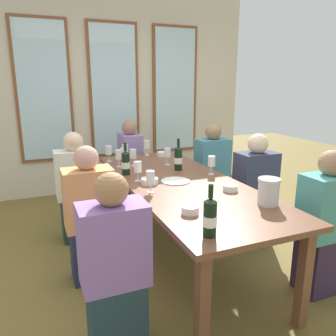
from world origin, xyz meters
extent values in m
plane|color=brown|center=(0.00, 0.00, 0.00)|extent=(12.00, 12.00, 0.00)
cube|color=beige|center=(0.00, 2.34, 1.45)|extent=(4.13, 0.06, 2.90)
cube|color=brown|center=(-0.95, 2.29, 1.45)|extent=(0.72, 0.03, 1.88)
cube|color=silver|center=(-0.95, 2.28, 1.45)|extent=(0.64, 0.01, 1.80)
cube|color=brown|center=(0.00, 2.29, 1.45)|extent=(0.72, 0.03, 1.88)
cube|color=silver|center=(0.00, 2.28, 1.45)|extent=(0.64, 0.01, 1.80)
cube|color=brown|center=(0.95, 2.29, 1.45)|extent=(0.72, 0.03, 1.88)
cube|color=silver|center=(0.95, 2.28, 1.45)|extent=(0.64, 0.01, 1.80)
cube|color=brown|center=(0.00, 0.00, 0.72)|extent=(0.93, 2.41, 0.04)
cube|color=brown|center=(-0.37, -1.11, 0.35)|extent=(0.07, 0.07, 0.70)
cube|color=brown|center=(0.37, -1.11, 0.35)|extent=(0.07, 0.07, 0.70)
cube|color=brown|center=(-0.37, 1.11, 0.35)|extent=(0.07, 0.07, 0.70)
cube|color=brown|center=(0.37, 1.11, 0.35)|extent=(0.07, 0.07, 0.70)
cylinder|color=white|center=(-0.05, 0.00, 0.74)|extent=(0.25, 0.25, 0.01)
cylinder|color=silver|center=(0.33, -0.76, 0.82)|extent=(0.14, 0.14, 0.17)
cylinder|color=silver|center=(0.33, -0.76, 0.92)|extent=(0.16, 0.16, 0.02)
cylinder|color=black|center=(-0.30, -1.03, 0.84)|extent=(0.07, 0.08, 0.20)
cone|color=black|center=(-0.30, -1.03, 0.95)|extent=(0.07, 0.08, 0.02)
cylinder|color=black|center=(-0.30, -1.03, 1.00)|extent=(0.03, 0.03, 0.08)
cylinder|color=white|center=(-0.30, -1.03, 0.83)|extent=(0.08, 0.08, 0.06)
cylinder|color=black|center=(0.14, 0.35, 0.85)|extent=(0.08, 0.07, 0.21)
cone|color=black|center=(0.14, 0.35, 0.96)|extent=(0.08, 0.07, 0.02)
cylinder|color=black|center=(0.14, 0.35, 1.01)|extent=(0.03, 0.03, 0.08)
cylinder|color=#F7E4D0|center=(0.14, 0.35, 0.84)|extent=(0.08, 0.08, 0.06)
cylinder|color=black|center=(-0.38, 0.39, 0.84)|extent=(0.07, 0.07, 0.20)
cone|color=black|center=(-0.38, 0.39, 0.95)|extent=(0.07, 0.07, 0.02)
cylinder|color=black|center=(-0.38, 0.39, 1.00)|extent=(0.03, 0.03, 0.08)
cylinder|color=silver|center=(-0.38, 0.39, 0.83)|extent=(0.08, 0.08, 0.06)
cylinder|color=white|center=(0.23, 1.01, 0.76)|extent=(0.12, 0.12, 0.05)
cylinder|color=white|center=(0.25, -0.39, 0.76)|extent=(0.12, 0.12, 0.05)
cylinder|color=silver|center=(-0.27, 0.03, 0.76)|extent=(0.15, 0.15, 0.05)
cylinder|color=white|center=(-0.25, -0.70, 0.77)|extent=(0.11, 0.11, 0.05)
cylinder|color=white|center=(-0.41, 0.97, 0.74)|extent=(0.06, 0.06, 0.00)
cylinder|color=white|center=(-0.41, 0.97, 0.78)|extent=(0.01, 0.01, 0.07)
cylinder|color=white|center=(-0.41, 0.97, 0.87)|extent=(0.07, 0.07, 0.09)
cylinder|color=white|center=(-0.29, 0.79, 0.74)|extent=(0.06, 0.06, 0.00)
cylinder|color=white|center=(-0.29, 0.79, 0.78)|extent=(0.01, 0.01, 0.07)
cylinder|color=white|center=(-0.29, 0.79, 0.87)|extent=(0.07, 0.07, 0.09)
cylinder|color=#590C19|center=(-0.29, 0.79, 0.83)|extent=(0.06, 0.06, 0.02)
cylinder|color=white|center=(-0.22, 0.68, 0.74)|extent=(0.06, 0.06, 0.00)
cylinder|color=white|center=(-0.22, 0.68, 0.78)|extent=(0.01, 0.01, 0.07)
cylinder|color=white|center=(-0.22, 0.68, 0.87)|extent=(0.07, 0.07, 0.09)
cylinder|color=white|center=(0.12, 0.59, 0.74)|extent=(0.06, 0.06, 0.00)
cylinder|color=white|center=(0.12, 0.59, 0.78)|extent=(0.01, 0.01, 0.07)
cylinder|color=white|center=(0.12, 0.59, 0.87)|extent=(0.07, 0.07, 0.09)
cylinder|color=#590C19|center=(0.12, 0.59, 0.84)|extent=(0.06, 0.06, 0.04)
cylinder|color=white|center=(-0.37, 0.70, 0.74)|extent=(0.06, 0.06, 0.00)
cylinder|color=white|center=(-0.37, 0.70, 0.78)|extent=(0.01, 0.01, 0.07)
cylinder|color=white|center=(-0.37, 0.70, 0.87)|extent=(0.07, 0.07, 0.09)
cylinder|color=white|center=(0.08, 1.12, 0.74)|extent=(0.06, 0.06, 0.00)
cylinder|color=white|center=(0.08, 1.12, 0.78)|extent=(0.01, 0.01, 0.07)
cylinder|color=white|center=(0.08, 1.12, 0.87)|extent=(0.07, 0.07, 0.09)
cylinder|color=white|center=(-0.22, 0.98, 0.74)|extent=(0.06, 0.06, 0.00)
cylinder|color=white|center=(-0.22, 0.98, 0.78)|extent=(0.01, 0.01, 0.07)
cylinder|color=white|center=(-0.22, 0.98, 0.87)|extent=(0.07, 0.07, 0.09)
cylinder|color=beige|center=(-0.22, 0.98, 0.83)|extent=(0.06, 0.06, 0.03)
cylinder|color=white|center=(-0.34, -0.19, 0.74)|extent=(0.06, 0.06, 0.00)
cylinder|color=white|center=(-0.34, -0.19, 0.78)|extent=(0.01, 0.01, 0.07)
cylinder|color=white|center=(-0.34, -0.19, 0.87)|extent=(0.07, 0.07, 0.09)
cylinder|color=maroon|center=(-0.34, -0.19, 0.84)|extent=(0.06, 0.06, 0.03)
cylinder|color=white|center=(-0.34, 0.15, 0.74)|extent=(0.06, 0.06, 0.00)
cylinder|color=white|center=(-0.34, 0.15, 0.78)|extent=(0.01, 0.01, 0.07)
cylinder|color=white|center=(-0.34, 0.15, 0.87)|extent=(0.07, 0.07, 0.09)
cylinder|color=#590C19|center=(-0.34, 0.15, 0.84)|extent=(0.06, 0.06, 0.04)
cylinder|color=white|center=(0.36, 0.09, 0.74)|extent=(0.06, 0.06, 0.00)
cylinder|color=white|center=(0.36, 0.09, 0.78)|extent=(0.01, 0.01, 0.07)
cylinder|color=white|center=(0.36, 0.09, 0.87)|extent=(0.07, 0.07, 0.09)
cylinder|color=beige|center=(0.36, 0.09, 0.84)|extent=(0.06, 0.06, 0.04)
cube|color=#233842|center=(-0.79, -0.84, 0.23)|extent=(0.32, 0.24, 0.45)
cube|color=#8E68B9|center=(-0.79, -0.84, 0.69)|extent=(0.38, 0.24, 0.48)
sphere|color=#A3724B|center=(-0.79, -0.84, 1.02)|extent=(0.19, 0.19, 0.19)
cube|color=#31233D|center=(0.79, -0.85, 0.23)|extent=(0.32, 0.24, 0.45)
cube|color=teal|center=(0.79, -0.85, 0.69)|extent=(0.38, 0.24, 0.48)
sphere|color=#997153|center=(0.79, -0.85, 1.02)|extent=(0.19, 0.19, 0.19)
cube|color=#232741|center=(-0.79, -0.01, 0.23)|extent=(0.32, 0.24, 0.45)
cube|color=#DA8E54|center=(-0.79, -0.01, 0.69)|extent=(0.38, 0.24, 0.48)
sphere|color=tan|center=(-0.79, -0.01, 1.02)|extent=(0.19, 0.19, 0.19)
cube|color=#382A39|center=(0.79, -0.01, 0.23)|extent=(0.32, 0.24, 0.45)
cube|color=#31354F|center=(0.79, -0.01, 0.69)|extent=(0.38, 0.24, 0.48)
sphere|color=beige|center=(0.79, -0.01, 1.02)|extent=(0.19, 0.19, 0.19)
cube|color=#213435|center=(-0.79, 0.77, 0.23)|extent=(0.32, 0.24, 0.45)
cube|color=silver|center=(-0.79, 0.77, 0.69)|extent=(0.38, 0.24, 0.48)
sphere|color=beige|center=(-0.79, 0.77, 1.02)|extent=(0.19, 0.19, 0.19)
cube|color=#322341|center=(0.79, 0.82, 0.23)|extent=(0.32, 0.24, 0.45)
cube|color=teal|center=(0.79, 0.82, 0.69)|extent=(0.38, 0.24, 0.48)
sphere|color=#96764F|center=(0.79, 0.82, 1.02)|extent=(0.19, 0.19, 0.19)
cube|color=#26252C|center=(0.00, 1.55, 0.23)|extent=(0.24, 0.32, 0.45)
cube|color=#9076B9|center=(0.00, 1.55, 0.69)|extent=(0.24, 0.38, 0.48)
sphere|color=#996A51|center=(0.00, 1.55, 1.02)|extent=(0.19, 0.19, 0.19)
camera|label=1|loc=(-1.16, -2.52, 1.57)|focal=35.62mm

